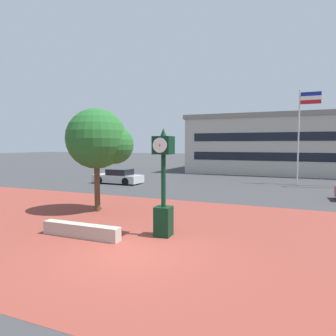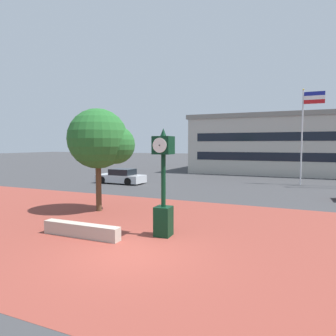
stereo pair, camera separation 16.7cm
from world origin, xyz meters
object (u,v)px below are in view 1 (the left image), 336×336
object	(u,v)px
plaza_tree	(100,140)
flagpole_primary	(301,128)
car_street_near	(118,177)
street_clock	(163,187)
civic_building	(292,144)

from	to	relation	value
plaza_tree	flagpole_primary	size ratio (longest dim) A/B	0.65
car_street_near	flagpole_primary	size ratio (longest dim) A/B	0.54
plaza_tree	flagpole_primary	bearing A→B (deg)	58.46
street_clock	flagpole_primary	xyz separation A→B (m)	(4.75, 18.07, 2.97)
flagpole_primary	civic_building	bearing A→B (deg)	94.32
flagpole_primary	plaza_tree	bearing A→B (deg)	-121.54
plaza_tree	car_street_near	xyz separation A→B (m)	(-5.17, 9.86, -3.05)
street_clock	flagpole_primary	size ratio (longest dim) A/B	0.50
plaza_tree	car_street_near	world-z (taller)	plaza_tree
car_street_near	civic_building	bearing A→B (deg)	-36.40
flagpole_primary	street_clock	bearing A→B (deg)	-104.73
plaza_tree	car_street_near	distance (m)	11.54
plaza_tree	civic_building	distance (m)	28.80
flagpole_primary	car_street_near	bearing A→B (deg)	-159.34
plaza_tree	car_street_near	bearing A→B (deg)	117.64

